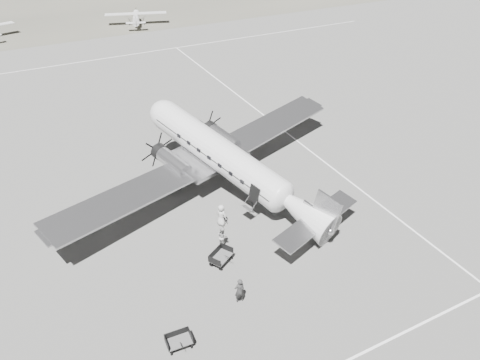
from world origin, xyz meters
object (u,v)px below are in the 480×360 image
(dc3_airliner, at_px, (228,162))
(light_plane_right, at_px, (136,19))
(ground_crew, at_px, (239,290))
(ramp_agent, at_px, (222,236))
(passenger, at_px, (221,215))
(baggage_cart_near, at_px, (221,257))
(baggage_cart_far, at_px, (179,341))

(dc3_airliner, xyz_separation_m, light_plane_right, (8.05, 51.95, -1.65))
(ground_crew, height_order, ramp_agent, ground_crew)
(passenger, bearing_deg, ramp_agent, 132.84)
(light_plane_right, bearing_deg, baggage_cart_near, -84.29)
(ramp_agent, xyz_separation_m, passenger, (0.90, 2.07, 0.08))
(dc3_airliner, height_order, light_plane_right, dc3_airliner)
(light_plane_right, distance_m, ground_crew, 63.89)
(ramp_agent, bearing_deg, baggage_cart_near, 136.83)
(baggage_cart_near, xyz_separation_m, passenger, (1.72, 3.57, 0.39))
(light_plane_right, relative_size, baggage_cart_near, 6.35)
(light_plane_right, height_order, baggage_cart_far, light_plane_right)
(baggage_cart_far, bearing_deg, passenger, 55.81)
(baggage_cart_far, xyz_separation_m, ground_crew, (4.33, 1.37, 0.46))
(dc3_airliner, distance_m, ramp_agent, 6.86)
(ramp_agent, bearing_deg, light_plane_right, -25.55)
(baggage_cart_far, relative_size, ground_crew, 0.84)
(light_plane_right, bearing_deg, dc3_airliner, -81.53)
(ramp_agent, relative_size, passenger, 0.91)
(baggage_cart_far, bearing_deg, ramp_agent, 52.08)
(passenger, bearing_deg, ground_crew, 139.34)
(ramp_agent, bearing_deg, passenger, -37.95)
(light_plane_right, distance_m, baggage_cart_far, 66.21)
(light_plane_right, xyz_separation_m, baggage_cart_far, (-16.89, -64.02, -0.66))
(baggage_cart_near, xyz_separation_m, ground_crew, (-0.43, -3.48, 0.41))
(baggage_cart_near, height_order, ground_crew, ground_crew)
(dc3_airliner, relative_size, ramp_agent, 18.64)
(ground_crew, height_order, passenger, ground_crew)
(dc3_airliner, bearing_deg, passenger, -142.26)
(dc3_airliner, xyz_separation_m, ramp_agent, (-3.25, -5.72, -1.95))
(dc3_airliner, relative_size, light_plane_right, 2.77)
(baggage_cart_far, height_order, passenger, passenger)
(dc3_airliner, height_order, baggage_cart_far, dc3_airliner)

